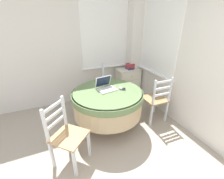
{
  "coord_description": "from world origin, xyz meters",
  "views": [
    {
      "loc": [
        -0.06,
        -0.44,
        1.82
      ],
      "look_at": [
        0.92,
        1.83,
        0.65
      ],
      "focal_mm": 24.0,
      "sensor_mm": 36.0,
      "label": 1
    }
  ],
  "objects_px": {
    "computer_mouse": "(121,88)",
    "dining_chair_near_back_window": "(98,85)",
    "corner_cabinet": "(128,82)",
    "book_on_cabinet": "(129,69)",
    "round_dining_table": "(108,100)",
    "dining_chair_camera_near": "(66,135)",
    "laptop": "(106,87)",
    "cell_phone": "(124,89)",
    "dining_chair_near_right_window": "(156,100)",
    "storage_box": "(130,66)"
  },
  "relations": [
    {
      "from": "cell_phone",
      "to": "dining_chair_near_right_window",
      "type": "bearing_deg",
      "value": -12.38
    },
    {
      "from": "laptop",
      "to": "book_on_cabinet",
      "type": "height_order",
      "value": "laptop"
    },
    {
      "from": "computer_mouse",
      "to": "dining_chair_near_back_window",
      "type": "height_order",
      "value": "dining_chair_near_back_window"
    },
    {
      "from": "round_dining_table",
      "to": "book_on_cabinet",
      "type": "height_order",
      "value": "book_on_cabinet"
    },
    {
      "from": "computer_mouse",
      "to": "dining_chair_near_back_window",
      "type": "distance_m",
      "value": 0.99
    },
    {
      "from": "dining_chair_near_back_window",
      "to": "corner_cabinet",
      "type": "xyz_separation_m",
      "value": [
        0.84,
        0.09,
        -0.09
      ]
    },
    {
      "from": "laptop",
      "to": "cell_phone",
      "type": "bearing_deg",
      "value": -24.32
    },
    {
      "from": "laptop",
      "to": "dining_chair_near_back_window",
      "type": "height_order",
      "value": "laptop"
    },
    {
      "from": "laptop",
      "to": "dining_chair_near_right_window",
      "type": "relative_size",
      "value": 0.37
    },
    {
      "from": "cell_phone",
      "to": "round_dining_table",
      "type": "bearing_deg",
      "value": 169.57
    },
    {
      "from": "book_on_cabinet",
      "to": "dining_chair_near_right_window",
      "type": "bearing_deg",
      "value": -93.1
    },
    {
      "from": "cell_phone",
      "to": "dining_chair_near_back_window",
      "type": "xyz_separation_m",
      "value": [
        -0.17,
        0.96,
        -0.28
      ]
    },
    {
      "from": "dining_chair_camera_near",
      "to": "storage_box",
      "type": "xyz_separation_m",
      "value": [
        1.78,
        1.49,
        0.32
      ]
    },
    {
      "from": "dining_chair_near_right_window",
      "to": "dining_chair_camera_near",
      "type": "relative_size",
      "value": 1.0
    },
    {
      "from": "dining_chair_near_right_window",
      "to": "dining_chair_camera_near",
      "type": "distance_m",
      "value": 1.71
    },
    {
      "from": "dining_chair_near_back_window",
      "to": "corner_cabinet",
      "type": "distance_m",
      "value": 0.85
    },
    {
      "from": "dining_chair_near_back_window",
      "to": "computer_mouse",
      "type": "bearing_deg",
      "value": -82.69
    },
    {
      "from": "corner_cabinet",
      "to": "dining_chair_near_back_window",
      "type": "bearing_deg",
      "value": -174.0
    },
    {
      "from": "round_dining_table",
      "to": "dining_chair_near_right_window",
      "type": "bearing_deg",
      "value": -11.76
    },
    {
      "from": "laptop",
      "to": "storage_box",
      "type": "relative_size",
      "value": 1.87
    },
    {
      "from": "round_dining_table",
      "to": "cell_phone",
      "type": "distance_m",
      "value": 0.35
    },
    {
      "from": "cell_phone",
      "to": "corner_cabinet",
      "type": "distance_m",
      "value": 1.29
    },
    {
      "from": "corner_cabinet",
      "to": "dining_chair_camera_near",
      "type": "bearing_deg",
      "value": -139.24
    },
    {
      "from": "dining_chair_camera_near",
      "to": "corner_cabinet",
      "type": "xyz_separation_m",
      "value": [
        1.73,
        1.49,
        -0.09
      ]
    },
    {
      "from": "dining_chair_near_right_window",
      "to": "dining_chair_camera_near",
      "type": "bearing_deg",
      "value": -169.5
    },
    {
      "from": "dining_chair_camera_near",
      "to": "storage_box",
      "type": "distance_m",
      "value": 2.34
    },
    {
      "from": "corner_cabinet",
      "to": "book_on_cabinet",
      "type": "bearing_deg",
      "value": -54.24
    },
    {
      "from": "computer_mouse",
      "to": "corner_cabinet",
      "type": "distance_m",
      "value": 1.31
    },
    {
      "from": "computer_mouse",
      "to": "corner_cabinet",
      "type": "relative_size",
      "value": 0.12
    },
    {
      "from": "corner_cabinet",
      "to": "book_on_cabinet",
      "type": "xyz_separation_m",
      "value": [
        0.02,
        -0.02,
        0.36
      ]
    },
    {
      "from": "round_dining_table",
      "to": "dining_chair_near_back_window",
      "type": "relative_size",
      "value": 1.33
    },
    {
      "from": "corner_cabinet",
      "to": "book_on_cabinet",
      "type": "distance_m",
      "value": 0.37
    },
    {
      "from": "round_dining_table",
      "to": "laptop",
      "type": "height_order",
      "value": "laptop"
    },
    {
      "from": "computer_mouse",
      "to": "dining_chair_near_right_window",
      "type": "bearing_deg",
      "value": -13.26
    },
    {
      "from": "dining_chair_near_right_window",
      "to": "storage_box",
      "type": "bearing_deg",
      "value": 85.57
    },
    {
      "from": "cell_phone",
      "to": "dining_chair_camera_near",
      "type": "height_order",
      "value": "dining_chair_camera_near"
    },
    {
      "from": "round_dining_table",
      "to": "dining_chair_near_right_window",
      "type": "distance_m",
      "value": 0.93
    },
    {
      "from": "round_dining_table",
      "to": "laptop",
      "type": "xyz_separation_m",
      "value": [
        0.0,
        0.08,
        0.23
      ]
    },
    {
      "from": "computer_mouse",
      "to": "storage_box",
      "type": "distance_m",
      "value": 1.27
    },
    {
      "from": "laptop",
      "to": "corner_cabinet",
      "type": "bearing_deg",
      "value": 43.95
    },
    {
      "from": "computer_mouse",
      "to": "storage_box",
      "type": "bearing_deg",
      "value": 53.19
    },
    {
      "from": "corner_cabinet",
      "to": "laptop",
      "type": "bearing_deg",
      "value": -136.05
    },
    {
      "from": "round_dining_table",
      "to": "dining_chair_near_right_window",
      "type": "height_order",
      "value": "dining_chair_near_right_window"
    },
    {
      "from": "corner_cabinet",
      "to": "round_dining_table",
      "type": "bearing_deg",
      "value": -133.85
    },
    {
      "from": "dining_chair_near_back_window",
      "to": "book_on_cabinet",
      "type": "bearing_deg",
      "value": 4.33
    },
    {
      "from": "book_on_cabinet",
      "to": "dining_chair_near_back_window",
      "type": "bearing_deg",
      "value": -175.67
    },
    {
      "from": "round_dining_table",
      "to": "dining_chair_camera_near",
      "type": "height_order",
      "value": "dining_chair_camera_near"
    },
    {
      "from": "dining_chair_camera_near",
      "to": "book_on_cabinet",
      "type": "bearing_deg",
      "value": 40.04
    },
    {
      "from": "round_dining_table",
      "to": "dining_chair_camera_near",
      "type": "bearing_deg",
      "value": -147.26
    },
    {
      "from": "computer_mouse",
      "to": "book_on_cabinet",
      "type": "bearing_deg",
      "value": 53.71
    }
  ]
}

